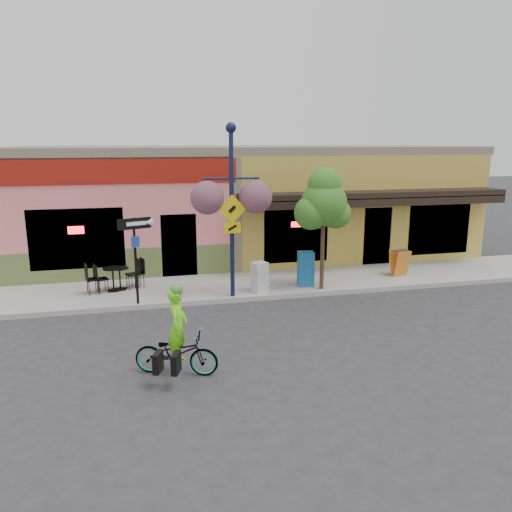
{
  "coord_description": "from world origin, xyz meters",
  "views": [
    {
      "loc": [
        -4.33,
        -13.45,
        4.74
      ],
      "look_at": [
        -0.99,
        0.5,
        1.4
      ],
      "focal_mm": 35.0,
      "sensor_mm": 36.0,
      "label": 1
    }
  ],
  "objects_px": {
    "building": "(240,200)",
    "street_tree": "(323,229)",
    "newspaper_box_blue": "(306,269)",
    "bicycle": "(176,353)",
    "cyclist_rider": "(178,338)",
    "lamp_post": "(232,212)",
    "newspaper_box_grey": "(259,277)",
    "one_way_sign": "(136,261)"
  },
  "relations": [
    {
      "from": "lamp_post",
      "to": "street_tree",
      "type": "relative_size",
      "value": 1.33
    },
    {
      "from": "building",
      "to": "street_tree",
      "type": "xyz_separation_m",
      "value": [
        1.22,
        -6.68,
        -0.18
      ]
    },
    {
      "from": "one_way_sign",
      "to": "newspaper_box_grey",
      "type": "height_order",
      "value": "one_way_sign"
    },
    {
      "from": "lamp_post",
      "to": "newspaper_box_grey",
      "type": "distance_m",
      "value": 2.27
    },
    {
      "from": "street_tree",
      "to": "lamp_post",
      "type": "bearing_deg",
      "value": -178.24
    },
    {
      "from": "bicycle",
      "to": "cyclist_rider",
      "type": "bearing_deg",
      "value": -69.72
    },
    {
      "from": "lamp_post",
      "to": "one_way_sign",
      "type": "distance_m",
      "value": 3.08
    },
    {
      "from": "bicycle",
      "to": "newspaper_box_grey",
      "type": "xyz_separation_m",
      "value": [
        2.94,
        4.75,
        0.16
      ]
    },
    {
      "from": "building",
      "to": "bicycle",
      "type": "xyz_separation_m",
      "value": [
        -3.7,
        -11.28,
        -1.79
      ]
    },
    {
      "from": "one_way_sign",
      "to": "street_tree",
      "type": "relative_size",
      "value": 0.65
    },
    {
      "from": "newspaper_box_blue",
      "to": "lamp_post",
      "type": "bearing_deg",
      "value": -158.66
    },
    {
      "from": "building",
      "to": "bicycle",
      "type": "bearing_deg",
      "value": -108.17
    },
    {
      "from": "bicycle",
      "to": "one_way_sign",
      "type": "height_order",
      "value": "one_way_sign"
    },
    {
      "from": "bicycle",
      "to": "one_way_sign",
      "type": "bearing_deg",
      "value": 29.86
    },
    {
      "from": "building",
      "to": "newspaper_box_blue",
      "type": "distance_m",
      "value": 6.48
    },
    {
      "from": "cyclist_rider",
      "to": "bicycle",
      "type": "bearing_deg",
      "value": 110.28
    },
    {
      "from": "bicycle",
      "to": "lamp_post",
      "type": "height_order",
      "value": "lamp_post"
    },
    {
      "from": "cyclist_rider",
      "to": "lamp_post",
      "type": "xyz_separation_m",
      "value": [
        2.0,
        4.51,
        1.9
      ]
    },
    {
      "from": "newspaper_box_blue",
      "to": "street_tree",
      "type": "height_order",
      "value": "street_tree"
    },
    {
      "from": "bicycle",
      "to": "cyclist_rider",
      "type": "xyz_separation_m",
      "value": [
        0.05,
        0.0,
        0.33
      ]
    },
    {
      "from": "cyclist_rider",
      "to": "lamp_post",
      "type": "height_order",
      "value": "lamp_post"
    },
    {
      "from": "newspaper_box_blue",
      "to": "street_tree",
      "type": "relative_size",
      "value": 0.29
    },
    {
      "from": "newspaper_box_grey",
      "to": "lamp_post",
      "type": "bearing_deg",
      "value": 173.62
    },
    {
      "from": "bicycle",
      "to": "lamp_post",
      "type": "relative_size",
      "value": 0.34
    },
    {
      "from": "building",
      "to": "bicycle",
      "type": "relative_size",
      "value": 10.4
    },
    {
      "from": "cyclist_rider",
      "to": "street_tree",
      "type": "distance_m",
      "value": 6.82
    },
    {
      "from": "lamp_post",
      "to": "newspaper_box_grey",
      "type": "bearing_deg",
      "value": 19.7
    },
    {
      "from": "bicycle",
      "to": "building",
      "type": "bearing_deg",
      "value": 2.11
    },
    {
      "from": "street_tree",
      "to": "building",
      "type": "bearing_deg",
      "value": 100.34
    },
    {
      "from": "building",
      "to": "cyclist_rider",
      "type": "xyz_separation_m",
      "value": [
        -3.65,
        -11.28,
        -1.46
      ]
    },
    {
      "from": "street_tree",
      "to": "bicycle",
      "type": "bearing_deg",
      "value": -136.94
    },
    {
      "from": "lamp_post",
      "to": "street_tree",
      "type": "distance_m",
      "value": 2.95
    },
    {
      "from": "building",
      "to": "cyclist_rider",
      "type": "distance_m",
      "value": 11.95
    },
    {
      "from": "newspaper_box_blue",
      "to": "one_way_sign",
      "type": "bearing_deg",
      "value": -164.11
    },
    {
      "from": "one_way_sign",
      "to": "street_tree",
      "type": "bearing_deg",
      "value": -17.79
    },
    {
      "from": "building",
      "to": "lamp_post",
      "type": "distance_m",
      "value": 6.99
    },
    {
      "from": "newspaper_box_blue",
      "to": "newspaper_box_grey",
      "type": "relative_size",
      "value": 1.19
    },
    {
      "from": "one_way_sign",
      "to": "newspaper_box_grey",
      "type": "xyz_separation_m",
      "value": [
        3.68,
        0.31,
        -0.78
      ]
    },
    {
      "from": "building",
      "to": "cyclist_rider",
      "type": "bearing_deg",
      "value": -107.94
    },
    {
      "from": "cyclist_rider",
      "to": "newspaper_box_grey",
      "type": "xyz_separation_m",
      "value": [
        2.89,
        4.75,
        -0.18
      ]
    },
    {
      "from": "building",
      "to": "street_tree",
      "type": "bearing_deg",
      "value": -79.66
    },
    {
      "from": "bicycle",
      "to": "street_tree",
      "type": "distance_m",
      "value": 6.93
    }
  ]
}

